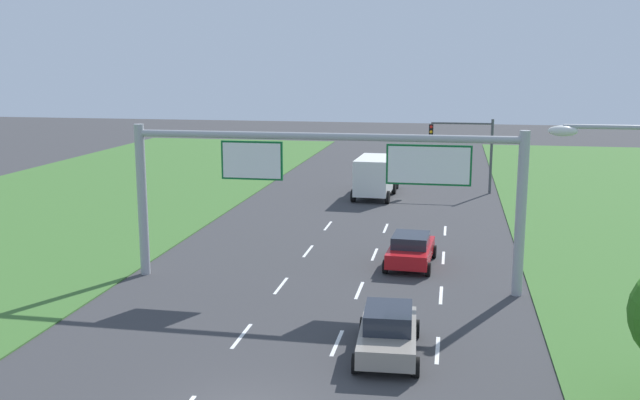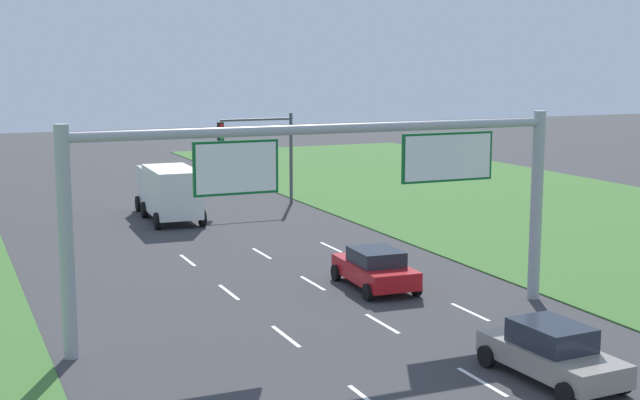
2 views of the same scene
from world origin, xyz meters
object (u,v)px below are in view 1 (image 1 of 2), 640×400
(traffic_light_mast, at_px, (465,142))
(street_lamp, at_px, (639,275))
(sign_gantry, at_px, (329,176))
(car_near_red, at_px, (388,331))
(car_lead_silver, at_px, (411,249))
(box_truck, at_px, (376,174))

(traffic_light_mast, distance_m, street_lamp, 38.27)
(sign_gantry, height_order, street_lamp, street_lamp)
(car_near_red, bearing_deg, car_lead_silver, 86.55)
(car_lead_silver, xyz_separation_m, street_lamp, (6.00, -17.49, 4.28))
(box_truck, distance_m, sign_gantry, 22.17)
(car_lead_silver, bearing_deg, box_truck, 104.46)
(car_lead_silver, xyz_separation_m, sign_gantry, (-3.41, -3.74, 4.09))
(car_near_red, xyz_separation_m, box_truck, (-3.55, 29.15, 0.82))
(car_lead_silver, height_order, box_truck, box_truck)
(box_truck, xyz_separation_m, street_lamp, (9.66, -35.68, 3.45))
(box_truck, bearing_deg, traffic_light_mast, 23.02)
(street_lamp, bearing_deg, box_truck, 105.14)
(sign_gantry, bearing_deg, traffic_light_mast, 75.84)
(box_truck, height_order, street_lamp, street_lamp)
(car_near_red, distance_m, sign_gantry, 8.93)
(box_truck, relative_size, street_lamp, 0.86)
(sign_gantry, relative_size, traffic_light_mast, 3.08)
(box_truck, height_order, sign_gantry, sign_gantry)
(car_near_red, relative_size, traffic_light_mast, 0.81)
(sign_gantry, bearing_deg, car_near_red, -65.38)
(car_near_red, xyz_separation_m, car_lead_silver, (0.10, 10.96, -0.01))
(street_lamp, bearing_deg, car_near_red, 133.05)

